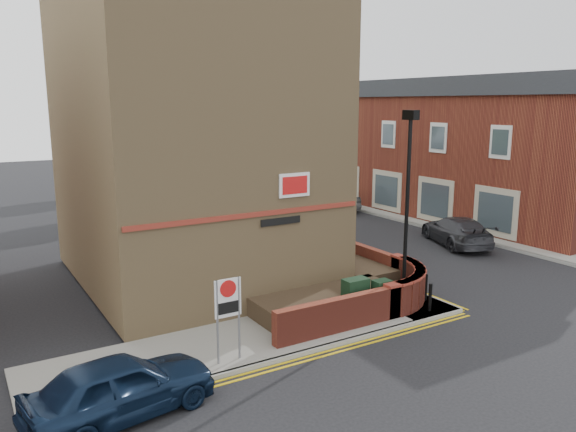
# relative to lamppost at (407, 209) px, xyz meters

# --- Properties ---
(ground) EXTENTS (120.00, 120.00, 0.00)m
(ground) POSITION_rel_lamppost_xyz_m (-1.60, -1.20, -3.34)
(ground) COLOR black
(ground) RESTS_ON ground
(pavement_corner) EXTENTS (13.00, 3.00, 0.12)m
(pavement_corner) POSITION_rel_lamppost_xyz_m (-5.10, 0.30, -3.28)
(pavement_corner) COLOR gray
(pavement_corner) RESTS_ON ground
(pavement_main) EXTENTS (2.00, 32.00, 0.12)m
(pavement_main) POSITION_rel_lamppost_xyz_m (0.40, 14.80, -3.28)
(pavement_main) COLOR gray
(pavement_main) RESTS_ON ground
(pavement_far) EXTENTS (4.00, 40.00, 0.12)m
(pavement_far) POSITION_rel_lamppost_xyz_m (11.40, 11.80, -3.28)
(pavement_far) COLOR gray
(pavement_far) RESTS_ON ground
(kerb_side) EXTENTS (13.00, 0.15, 0.12)m
(kerb_side) POSITION_rel_lamppost_xyz_m (-5.10, -1.20, -3.28)
(kerb_side) COLOR gray
(kerb_side) RESTS_ON ground
(kerb_main_near) EXTENTS (0.15, 32.00, 0.12)m
(kerb_main_near) POSITION_rel_lamppost_xyz_m (1.40, 14.80, -3.28)
(kerb_main_near) COLOR gray
(kerb_main_near) RESTS_ON ground
(kerb_main_far) EXTENTS (0.15, 40.00, 0.12)m
(kerb_main_far) POSITION_rel_lamppost_xyz_m (9.40, 11.80, -3.28)
(kerb_main_far) COLOR gray
(kerb_main_far) RESTS_ON ground
(yellow_lines_side) EXTENTS (13.00, 0.28, 0.01)m
(yellow_lines_side) POSITION_rel_lamppost_xyz_m (-5.10, -1.45, -3.34)
(yellow_lines_side) COLOR gold
(yellow_lines_side) RESTS_ON ground
(yellow_lines_main) EXTENTS (0.28, 32.00, 0.01)m
(yellow_lines_main) POSITION_rel_lamppost_xyz_m (1.65, 14.80, -3.34)
(yellow_lines_main) COLOR gold
(yellow_lines_main) RESTS_ON ground
(corner_building) EXTENTS (8.95, 10.40, 13.60)m
(corner_building) POSITION_rel_lamppost_xyz_m (-4.44, 6.80, 2.88)
(corner_building) COLOR #9C7D53
(corner_building) RESTS_ON ground
(garden_wall) EXTENTS (6.80, 6.00, 1.20)m
(garden_wall) POSITION_rel_lamppost_xyz_m (-1.60, 1.30, -3.34)
(garden_wall) COLOR maroon
(garden_wall) RESTS_ON ground
(lamppost) EXTENTS (0.25, 0.50, 6.30)m
(lamppost) POSITION_rel_lamppost_xyz_m (0.00, 0.00, 0.00)
(lamppost) COLOR black
(lamppost) RESTS_ON pavement_corner
(utility_cabinet_large) EXTENTS (0.80, 0.45, 1.20)m
(utility_cabinet_large) POSITION_rel_lamppost_xyz_m (-1.90, 0.10, -2.62)
(utility_cabinet_large) COLOR black
(utility_cabinet_large) RESTS_ON pavement_corner
(utility_cabinet_small) EXTENTS (0.55, 0.40, 1.10)m
(utility_cabinet_small) POSITION_rel_lamppost_xyz_m (-1.10, -0.20, -2.67)
(utility_cabinet_small) COLOR black
(utility_cabinet_small) RESTS_ON pavement_corner
(bollard_near) EXTENTS (0.11, 0.11, 0.90)m
(bollard_near) POSITION_rel_lamppost_xyz_m (0.40, -0.80, -2.77)
(bollard_near) COLOR black
(bollard_near) RESTS_ON pavement_corner
(bollard_far) EXTENTS (0.11, 0.11, 0.90)m
(bollard_far) POSITION_rel_lamppost_xyz_m (1.00, -0.00, -2.77)
(bollard_far) COLOR black
(bollard_far) RESTS_ON pavement_corner
(zone_sign) EXTENTS (0.72, 0.07, 2.20)m
(zone_sign) POSITION_rel_lamppost_xyz_m (-6.60, -0.70, -1.70)
(zone_sign) COLOR slate
(zone_sign) RESTS_ON pavement_corner
(far_terrace) EXTENTS (5.40, 30.40, 8.00)m
(far_terrace) POSITION_rel_lamppost_xyz_m (12.90, 15.80, 0.70)
(far_terrace) COLOR maroon
(far_terrace) RESTS_ON ground
(far_terrace_cream) EXTENTS (5.40, 12.40, 8.00)m
(far_terrace_cream) POSITION_rel_lamppost_xyz_m (12.90, 36.80, 0.71)
(far_terrace_cream) COLOR beige
(far_terrace_cream) RESTS_ON ground
(tree_near) EXTENTS (3.64, 3.65, 6.70)m
(tree_near) POSITION_rel_lamppost_xyz_m (0.40, 12.85, 1.36)
(tree_near) COLOR #382B1E
(tree_near) RESTS_ON pavement_main
(tree_mid) EXTENTS (4.03, 4.03, 7.42)m
(tree_mid) POSITION_rel_lamppost_xyz_m (0.40, 20.85, 1.85)
(tree_mid) COLOR #382B1E
(tree_mid) RESTS_ON pavement_main
(tree_far) EXTENTS (3.81, 3.81, 7.00)m
(tree_far) POSITION_rel_lamppost_xyz_m (0.40, 28.85, 1.57)
(tree_far) COLOR #382B1E
(tree_far) RESTS_ON pavement_main
(traffic_light_assembly) EXTENTS (0.20, 0.16, 4.20)m
(traffic_light_assembly) POSITION_rel_lamppost_xyz_m (0.80, 23.80, -0.56)
(traffic_light_assembly) COLOR black
(traffic_light_assembly) RESTS_ON pavement_main
(navy_hatchback) EXTENTS (4.28, 2.26, 1.39)m
(navy_hatchback) POSITION_rel_lamppost_xyz_m (-9.61, -1.70, -2.65)
(navy_hatchback) COLOR #0E1C32
(navy_hatchback) RESTS_ON ground
(silver_car_near) EXTENTS (1.69, 4.13, 1.33)m
(silver_car_near) POSITION_rel_lamppost_xyz_m (2.25, 9.55, -2.68)
(silver_car_near) COLOR #ABACB3
(silver_car_near) RESTS_ON ground
(red_car_main) EXTENTS (2.69, 5.17, 1.39)m
(red_car_main) POSITION_rel_lamppost_xyz_m (2.39, 15.90, -2.65)
(red_car_main) COLOR maroon
(red_car_main) RESTS_ON ground
(grey_car_far) EXTENTS (3.53, 5.08, 1.37)m
(grey_car_far) POSITION_rel_lamppost_xyz_m (8.03, 5.08, -2.66)
(grey_car_far) COLOR #2D2E32
(grey_car_far) RESTS_ON ground
(silver_car_far) EXTENTS (1.99, 4.48, 1.50)m
(silver_car_far) POSITION_rel_lamppost_xyz_m (8.38, 15.61, -2.59)
(silver_car_far) COLOR gray
(silver_car_far) RESTS_ON ground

